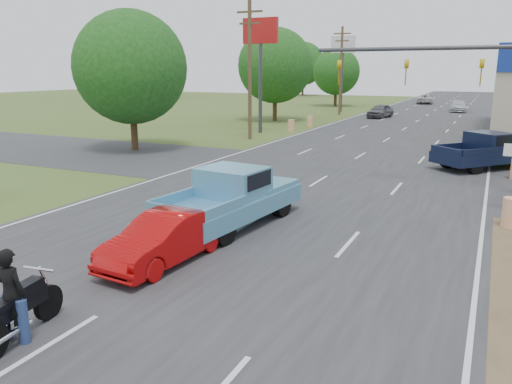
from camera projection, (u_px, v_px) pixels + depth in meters
The scene contains 24 objects.
ground at pixel (49, 346), 9.45m from camera, with size 200.00×200.00×0.00m, color #475421.
main_road at pixel (404, 129), 44.54m from camera, with size 15.00×180.00×0.02m, color #2D2D30.
cross_road at pixel (331, 174), 25.24m from camera, with size 120.00×10.00×0.02m, color #2D2D30.
utility_pole_5 at pixel (250, 67), 36.72m from camera, with size 2.00×0.28×10.00m.
utility_pole_6 at pixel (341, 69), 57.77m from camera, with size 2.00×0.28×10.00m.
tree_0 at pixel (131, 68), 31.60m from camera, with size 7.14×7.14×8.84m.
tree_1 at pixel (275, 66), 50.61m from camera, with size 7.56×7.56×9.36m.
tree_2 at pixel (336, 72), 72.10m from camera, with size 6.72×6.72×8.32m.
tree_4 at pixel (146, 61), 96.60m from camera, with size 9.24×9.24×11.44m.
tree_6 at pixel (303, 64), 103.77m from camera, with size 8.82×8.82×10.92m.
barrel_0 at pixel (511, 213), 16.52m from camera, with size 0.56×0.56×1.00m, color orange.
barrel_2 at pixel (291, 126), 42.71m from camera, with size 0.56×0.56×1.00m, color orange.
barrel_3 at pixel (310, 122), 46.09m from camera, with size 0.56×0.56×1.00m, color orange.
pole_sign_left_near at pixel (260, 44), 40.21m from camera, with size 3.00×0.35×9.20m.
pole_sign_left_far at pixel (343, 53), 61.26m from camera, with size 3.00×0.35×9.20m.
signal_mast at pixel (463, 77), 20.79m from camera, with size 9.12×0.40×7.00m.
red_convertible at pixel (165, 239), 13.40m from camera, with size 1.42×4.08×1.35m, color #AB0708.
motorcycle at pixel (11, 318), 9.42m from camera, with size 0.80×2.39×1.21m.
rider at pixel (11, 298), 9.40m from camera, with size 0.65×0.43×1.79m, color black.
blue_pickup at pixel (233, 196), 16.75m from camera, with size 2.91×6.11×1.95m.
navy_pickup at pixel (489, 150), 26.43m from camera, with size 5.49×5.84×1.92m.
distant_car_grey at pixel (380, 111), 54.94m from camera, with size 1.76×4.39×1.49m, color #515155.
distant_car_silver at pixel (459, 106), 62.96m from camera, with size 1.96×4.83×1.40m, color #BABBC0.
distant_car_white at pixel (425, 99), 78.39m from camera, with size 2.39×5.19×1.44m, color silver.
Camera 1 is at (7.19, -5.98, 5.08)m, focal length 35.00 mm.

